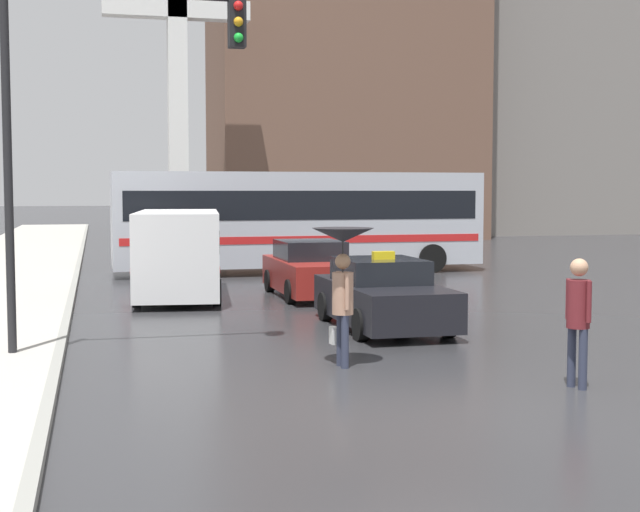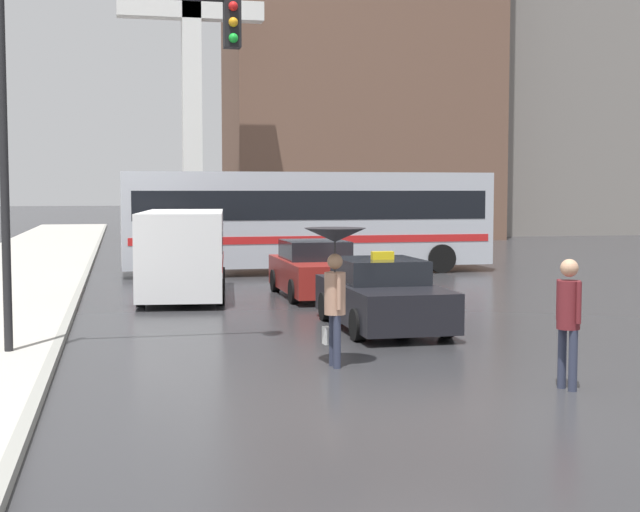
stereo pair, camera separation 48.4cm
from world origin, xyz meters
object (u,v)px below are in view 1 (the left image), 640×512
object	(u,v)px
pedestrian_with_umbrella	(343,260)
sedan_red	(311,271)
city_bus	(299,217)
pedestrian_man	(578,311)
monument_cross	(177,60)
ambulance_van	(178,250)
traffic_light	(102,93)
taxi	(382,296)

from	to	relation	value
pedestrian_with_umbrella	sedan_red	bearing A→B (deg)	-14.44
city_bus	pedestrian_man	distance (m)	18.05
pedestrian_with_umbrella	monument_cross	bearing A→B (deg)	-4.22
ambulance_van	traffic_light	xyz separation A→B (m)	(-1.91, -7.93, 3.10)
ambulance_van	pedestrian_man	xyz separation A→B (m)	(4.44, -11.93, -0.14)
pedestrian_man	city_bus	bearing A→B (deg)	165.99
pedestrian_man	pedestrian_with_umbrella	bearing A→B (deg)	-142.63
sedan_red	pedestrian_with_umbrella	xyz separation A→B (m)	(-1.71, -9.14, 1.01)
ambulance_van	pedestrian_with_umbrella	bearing A→B (deg)	106.46
taxi	sedan_red	bearing A→B (deg)	-88.78
taxi	traffic_light	world-z (taller)	traffic_light
traffic_light	pedestrian_man	bearing A→B (deg)	-32.18
sedan_red	city_bus	size ratio (longest dim) A/B	0.35
ambulance_van	sedan_red	bearing A→B (deg)	177.66
city_bus	taxi	bearing A→B (deg)	-5.45
ambulance_van	city_bus	xyz separation A→B (m)	(4.56, 6.10, 0.62)
taxi	pedestrian_man	size ratio (longest dim) A/B	2.32
pedestrian_with_umbrella	traffic_light	distance (m)	4.78
taxi	ambulance_van	bearing A→B (deg)	-60.19
taxi	city_bus	distance (m)	12.31
monument_cross	ambulance_van	bearing A→B (deg)	-95.23
city_bus	traffic_light	xyz separation A→B (m)	(-6.47, -14.04, 2.48)
ambulance_van	pedestrian_with_umbrella	size ratio (longest dim) A/B	2.61
taxi	ambulance_van	size ratio (longest dim) A/B	0.74
sedan_red	ambulance_van	xyz separation A→B (m)	(-3.38, 0.54, 0.56)
ambulance_van	city_bus	size ratio (longest dim) A/B	0.46
sedan_red	pedestrian_man	size ratio (longest dim) A/B	2.37
sedan_red	monument_cross	size ratio (longest dim) A/B	0.27
city_bus	monument_cross	xyz separation A→B (m)	(-2.70, 14.23, 7.06)
traffic_light	monument_cross	size ratio (longest dim) A/B	0.40
sedan_red	ambulance_van	bearing A→B (deg)	-9.05
ambulance_van	traffic_light	distance (m)	8.73
taxi	pedestrian_man	bearing A→B (deg)	99.17
ambulance_van	traffic_light	size ratio (longest dim) A/B	0.91
ambulance_van	monument_cross	size ratio (longest dim) A/B	0.36
pedestrian_man	traffic_light	bearing A→B (deg)	-135.79
sedan_red	ambulance_van	size ratio (longest dim) A/B	0.76
sedan_red	city_bus	bearing A→B (deg)	-100.12
ambulance_van	city_bus	bearing A→B (deg)	-120.06
city_bus	monument_cross	world-z (taller)	monument_cross
city_bus	traffic_light	world-z (taller)	traffic_light
sedan_red	pedestrian_man	world-z (taller)	pedestrian_man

